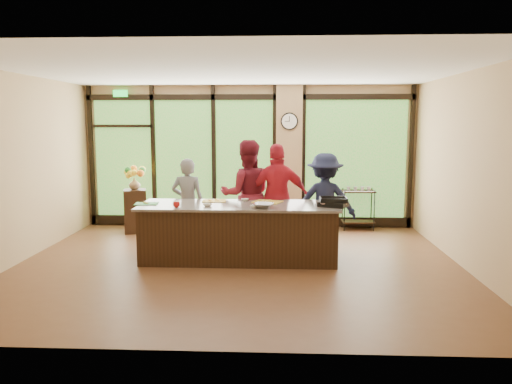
# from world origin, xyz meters

# --- Properties ---
(floor) EXTENTS (7.00, 7.00, 0.00)m
(floor) POSITION_xyz_m (0.00, 0.00, 0.00)
(floor) COLOR brown
(floor) RESTS_ON ground
(ceiling) EXTENTS (7.00, 7.00, 0.00)m
(ceiling) POSITION_xyz_m (0.00, 0.00, 3.00)
(ceiling) COLOR white
(ceiling) RESTS_ON back_wall
(back_wall) EXTENTS (7.00, 0.00, 7.00)m
(back_wall) POSITION_xyz_m (0.00, 3.00, 1.50)
(back_wall) COLOR tan
(back_wall) RESTS_ON floor
(left_wall) EXTENTS (0.00, 6.00, 6.00)m
(left_wall) POSITION_xyz_m (-3.50, 0.00, 1.50)
(left_wall) COLOR tan
(left_wall) RESTS_ON floor
(right_wall) EXTENTS (0.00, 6.00, 6.00)m
(right_wall) POSITION_xyz_m (3.50, 0.00, 1.50)
(right_wall) COLOR tan
(right_wall) RESTS_ON floor
(window_wall) EXTENTS (6.90, 0.12, 3.00)m
(window_wall) POSITION_xyz_m (0.16, 2.95, 1.39)
(window_wall) COLOR tan
(window_wall) RESTS_ON floor
(island_base) EXTENTS (3.10, 1.00, 0.88)m
(island_base) POSITION_xyz_m (0.00, 0.30, 0.44)
(island_base) COLOR black
(island_base) RESTS_ON floor
(countertop) EXTENTS (3.20, 1.10, 0.04)m
(countertop) POSITION_xyz_m (0.00, 0.30, 0.90)
(countertop) COLOR slate
(countertop) RESTS_ON island_base
(wall_clock) EXTENTS (0.36, 0.04, 0.36)m
(wall_clock) POSITION_xyz_m (0.85, 2.87, 2.25)
(wall_clock) COLOR black
(wall_clock) RESTS_ON window_wall
(cook_left) EXTENTS (0.60, 0.40, 1.60)m
(cook_left) POSITION_xyz_m (-0.98, 1.12, 0.80)
(cook_left) COLOR slate
(cook_left) RESTS_ON floor
(cook_midleft) EXTENTS (1.05, 0.88, 1.93)m
(cook_midleft) POSITION_xyz_m (0.08, 1.07, 0.96)
(cook_midleft) COLOR maroon
(cook_midleft) RESTS_ON floor
(cook_midright) EXTENTS (1.16, 0.64, 1.87)m
(cook_midright) POSITION_xyz_m (0.62, 0.98, 0.93)
(cook_midright) COLOR #B31B2B
(cook_midright) RESTS_ON floor
(cook_right) EXTENTS (1.13, 0.68, 1.70)m
(cook_right) POSITION_xyz_m (1.45, 1.10, 0.85)
(cook_right) COLOR #171B34
(cook_right) RESTS_ON floor
(roasting_pan) EXTENTS (0.52, 0.47, 0.07)m
(roasting_pan) POSITION_xyz_m (1.50, 0.17, 0.96)
(roasting_pan) COLOR black
(roasting_pan) RESTS_ON countertop
(mixing_bowl) EXTENTS (0.38, 0.38, 0.08)m
(mixing_bowl) POSITION_xyz_m (0.40, -0.03, 0.96)
(mixing_bowl) COLOR silver
(mixing_bowl) RESTS_ON countertop
(cutting_board_left) EXTENTS (0.39, 0.31, 0.01)m
(cutting_board_left) POSITION_xyz_m (-1.50, 0.26, 0.93)
(cutting_board_left) COLOR #338C35
(cutting_board_left) RESTS_ON countertop
(cutting_board_center) EXTENTS (0.41, 0.32, 0.01)m
(cutting_board_center) POSITION_xyz_m (-0.44, 0.61, 0.93)
(cutting_board_center) COLOR gold
(cutting_board_center) RESTS_ON countertop
(cutting_board_right) EXTENTS (0.53, 0.47, 0.01)m
(cutting_board_right) POSITION_xyz_m (0.46, 0.54, 0.93)
(cutting_board_right) COLOR gold
(cutting_board_right) RESTS_ON countertop
(prep_bowl_near) EXTENTS (0.16, 0.16, 0.04)m
(prep_bowl_near) POSITION_xyz_m (-0.48, 0.10, 0.94)
(prep_bowl_near) COLOR white
(prep_bowl_near) RESTS_ON countertop
(prep_bowl_mid) EXTENTS (0.14, 0.14, 0.04)m
(prep_bowl_mid) POSITION_xyz_m (0.26, -0.02, 0.94)
(prep_bowl_mid) COLOR white
(prep_bowl_mid) RESTS_ON countertop
(prep_bowl_far) EXTENTS (0.15, 0.15, 0.03)m
(prep_bowl_far) POSITION_xyz_m (0.07, 0.69, 0.94)
(prep_bowl_far) COLOR white
(prep_bowl_far) RESTS_ON countertop
(red_ramekin) EXTENTS (0.11, 0.11, 0.08)m
(red_ramekin) POSITION_xyz_m (-0.94, -0.04, 0.96)
(red_ramekin) COLOR #B81212
(red_ramekin) RESTS_ON countertop
(flower_stand) EXTENTS (0.55, 0.55, 0.88)m
(flower_stand) POSITION_xyz_m (-2.28, 2.26, 0.44)
(flower_stand) COLOR black
(flower_stand) RESTS_ON floor
(flower_vase) EXTENTS (0.24, 0.24, 0.24)m
(flower_vase) POSITION_xyz_m (-2.28, 2.26, 1.00)
(flower_vase) COLOR olive
(flower_vase) RESTS_ON flower_stand
(bar_cart) EXTENTS (0.68, 0.40, 0.91)m
(bar_cart) POSITION_xyz_m (2.30, 2.75, 0.54)
(bar_cart) COLOR black
(bar_cart) RESTS_ON floor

